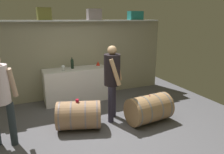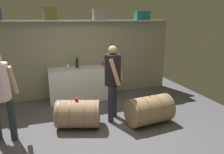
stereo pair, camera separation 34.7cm
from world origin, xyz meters
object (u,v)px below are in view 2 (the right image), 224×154
object	(u,v)px
toolcase_teal	(142,15)
wine_barrel_near	(78,114)
winemaker_pouring	(0,88)
wine_bottle_dark	(77,63)
red_funnel	(103,63)
toolcase_olive	(50,14)
tasting_cup	(76,100)
wine_glass	(68,66)
wine_barrel_far	(149,110)
visitor_tasting	(113,75)
toolcase_grey	(100,14)
work_cabinet	(81,84)

from	to	relation	value
toolcase_teal	wine_barrel_near	size ratio (longest dim) A/B	0.40
wine_barrel_near	winemaker_pouring	distance (m)	1.46
wine_bottle_dark	red_funnel	distance (m)	0.73
toolcase_olive	tasting_cup	bearing A→B (deg)	-83.67
toolcase_olive	wine_glass	size ratio (longest dim) A/B	2.36
wine_barrel_near	wine_barrel_far	world-z (taller)	wine_barrel_far
red_funnel	wine_bottle_dark	bearing A→B (deg)	-173.37
toolcase_teal	winemaker_pouring	world-z (taller)	toolcase_teal
wine_glass	visitor_tasting	distance (m)	1.50
wine_barrel_near	wine_barrel_far	distance (m)	1.43
toolcase_grey	toolcase_teal	distance (m)	1.21
tasting_cup	wine_bottle_dark	bearing A→B (deg)	79.48
wine_glass	tasting_cup	xyz separation A→B (m)	(-0.03, -1.41, -0.36)
visitor_tasting	work_cabinet	bearing A→B (deg)	-128.44
toolcase_teal	winemaker_pouring	xyz separation A→B (m)	(-3.42, -1.74, -1.20)
work_cabinet	wine_barrel_far	bearing A→B (deg)	-58.95
wine_bottle_dark	winemaker_pouring	distance (m)	2.22
toolcase_olive	wine_bottle_dark	world-z (taller)	toolcase_olive
wine_barrel_far	wine_bottle_dark	bearing A→B (deg)	115.81
toolcase_teal	visitor_tasting	size ratio (longest dim) A/B	0.25
toolcase_teal	toolcase_olive	bearing A→B (deg)	-177.36
toolcase_olive	tasting_cup	xyz separation A→B (m)	(0.28, -1.69, -1.60)
work_cabinet	winemaker_pouring	world-z (taller)	winemaker_pouring
wine_barrel_near	tasting_cup	world-z (taller)	tasting_cup
wine_bottle_dark	red_funnel	bearing A→B (deg)	6.63
toolcase_grey	work_cabinet	bearing A→B (deg)	-157.06
wine_barrel_far	visitor_tasting	world-z (taller)	visitor_tasting
visitor_tasting	red_funnel	bearing A→B (deg)	-154.56
wine_glass	wine_barrel_far	bearing A→B (deg)	-50.93
work_cabinet	toolcase_teal	bearing A→B (deg)	6.54
toolcase_olive	toolcase_teal	size ratio (longest dim) A/B	0.83
wine_barrel_far	toolcase_olive	bearing A→B (deg)	124.67
wine_barrel_far	visitor_tasting	xyz separation A→B (m)	(-0.64, 0.41, 0.68)
wine_bottle_dark	visitor_tasting	xyz separation A→B (m)	(0.49, -1.42, -0.02)
toolcase_teal	red_funnel	xyz separation A→B (m)	(-1.15, -0.07, -1.25)
red_funnel	wine_barrel_near	world-z (taller)	red_funnel
winemaker_pouring	visitor_tasting	size ratio (longest dim) A/B	0.99
work_cabinet	visitor_tasting	xyz separation A→B (m)	(0.43, -1.37, 0.54)
toolcase_grey	wine_glass	bearing A→B (deg)	-159.17
work_cabinet	red_funnel	size ratio (longest dim) A/B	13.85
tasting_cup	visitor_tasting	world-z (taller)	visitor_tasting
toolcase_teal	wine_glass	world-z (taller)	toolcase_teal
toolcase_teal	work_cabinet	world-z (taller)	toolcase_teal
toolcase_grey	wine_barrel_far	world-z (taller)	toolcase_grey
toolcase_grey	wine_barrel_near	distance (m)	2.71
wine_glass	visitor_tasting	xyz separation A→B (m)	(0.75, -1.30, 0.03)
toolcase_teal	winemaker_pouring	bearing A→B (deg)	-150.37
toolcase_grey	wine_bottle_dark	distance (m)	1.38
wine_bottle_dark	visitor_tasting	world-z (taller)	visitor_tasting
toolcase_grey	wine_barrel_near	xyz separation A→B (m)	(-0.93, -1.69, -1.90)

